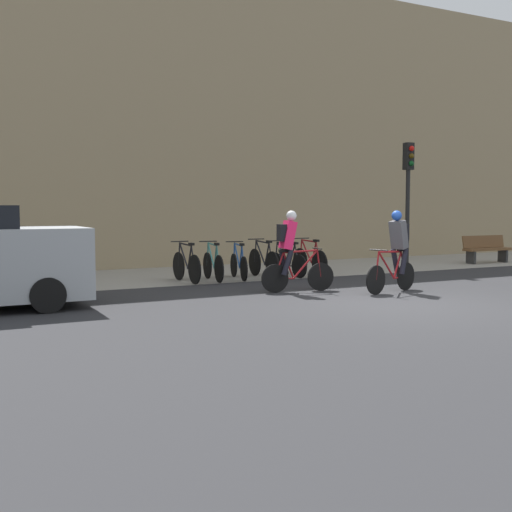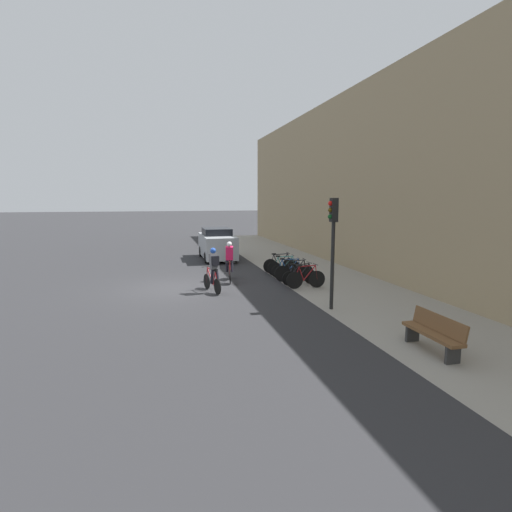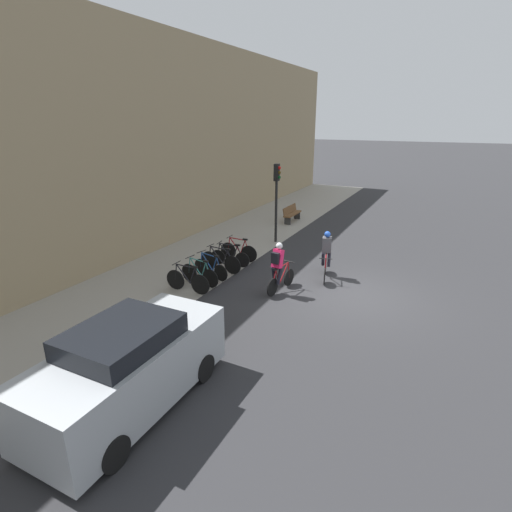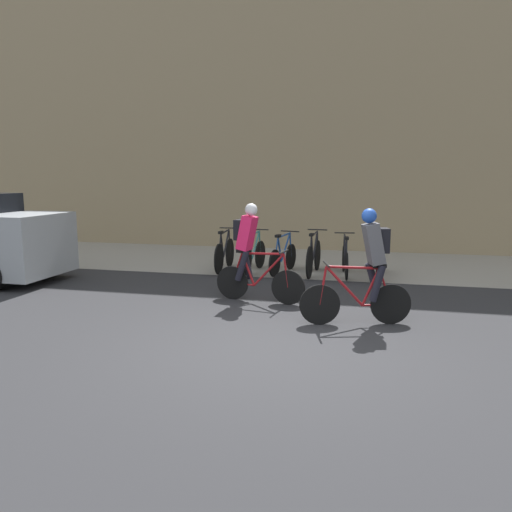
% 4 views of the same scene
% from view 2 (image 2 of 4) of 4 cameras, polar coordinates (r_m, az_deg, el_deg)
% --- Properties ---
extents(ground, '(200.00, 200.00, 0.00)m').
position_cam_2_polar(ground, '(16.58, -11.37, -4.51)').
color(ground, '#2B2B2D').
extents(kerb_strip, '(44.00, 4.50, 0.01)m').
position_cam_2_polar(kerb_strip, '(18.15, 10.46, -3.36)').
color(kerb_strip, gray).
rests_on(kerb_strip, ground).
extents(building_facade, '(44.00, 0.60, 9.12)m').
position_cam_2_polar(building_facade, '(19.02, 17.96, 10.70)').
color(building_facade, '#9E8966').
rests_on(building_facade, ground).
extents(cyclist_pink, '(1.66, 0.52, 1.74)m').
position_cam_2_polar(cyclist_pink, '(17.55, -3.82, -0.52)').
color(cyclist_pink, black).
rests_on(cyclist_pink, ground).
extents(cyclist_grey, '(1.64, 0.61, 1.75)m').
position_cam_2_polar(cyclist_grey, '(15.38, -6.09, -1.79)').
color(cyclist_grey, black).
rests_on(cyclist_grey, ground).
extents(parked_bike_0, '(0.46, 1.68, 0.98)m').
position_cam_2_polar(parked_bike_0, '(19.53, 3.42, -1.21)').
color(parked_bike_0, black).
rests_on(parked_bike_0, ground).
extents(parked_bike_1, '(0.46, 1.63, 0.97)m').
position_cam_2_polar(parked_bike_1, '(18.87, 4.06, -1.58)').
color(parked_bike_1, black).
rests_on(parked_bike_1, ground).
extents(parked_bike_2, '(0.49, 1.60, 0.94)m').
position_cam_2_polar(parked_bike_2, '(18.22, 4.74, -2.00)').
color(parked_bike_2, black).
rests_on(parked_bike_2, ground).
extents(parked_bike_3, '(0.46, 1.78, 0.99)m').
position_cam_2_polar(parked_bike_3, '(17.56, 5.48, -2.28)').
color(parked_bike_3, black).
rests_on(parked_bike_3, ground).
extents(parked_bike_4, '(0.46, 1.63, 0.93)m').
position_cam_2_polar(parked_bike_4, '(16.91, 6.27, -2.83)').
color(parked_bike_4, black).
rests_on(parked_bike_4, ground).
extents(parked_bike_5, '(0.46, 1.66, 0.98)m').
position_cam_2_polar(parked_bike_5, '(16.26, 7.14, -3.19)').
color(parked_bike_5, black).
rests_on(parked_bike_5, ground).
extents(traffic_light_pole, '(0.26, 0.30, 3.63)m').
position_cam_2_polar(traffic_light_pole, '(13.03, 10.93, 3.24)').
color(traffic_light_pole, black).
rests_on(traffic_light_pole, ground).
extents(bench, '(1.80, 0.44, 0.89)m').
position_cam_2_polar(bench, '(10.48, 24.06, -9.94)').
color(bench, brown).
rests_on(bench, ground).
extents(parked_car, '(4.30, 1.84, 1.85)m').
position_cam_2_polar(parked_car, '(23.91, -5.58, 1.68)').
color(parked_car, '#9EA3A8').
rests_on(parked_car, ground).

